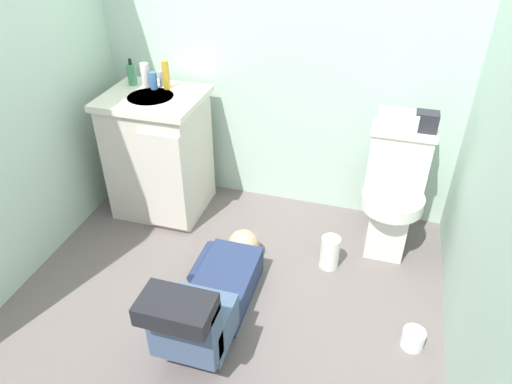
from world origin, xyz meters
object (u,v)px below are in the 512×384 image
at_px(soap_dispenser, 132,74).
at_px(toilet, 393,193).
at_px(faucet, 161,79).
at_px(paper_towel_roll, 330,252).
at_px(bottle_white, 145,75).
at_px(tissue_box, 398,119).
at_px(toiletry_bag, 426,122).
at_px(toilet_paper_roll, 413,339).
at_px(bottle_blue, 153,81).
at_px(person_plumber, 211,297).
at_px(vanity_cabinet, 160,154).
at_px(bottle_amber, 166,75).

bearing_deg(soap_dispenser, toilet, -3.13).
height_order(faucet, paper_towel_roll, faucet).
xyz_separation_m(faucet, bottle_white, (-0.09, -0.03, 0.02)).
relative_size(tissue_box, soap_dispenser, 1.33).
xyz_separation_m(toiletry_bag, paper_towel_roll, (-0.40, -0.41, -0.70)).
relative_size(bottle_white, toilet_paper_roll, 1.36).
relative_size(faucet, bottle_blue, 0.94).
xyz_separation_m(faucet, person_plumber, (0.68, -1.02, -0.69)).
bearing_deg(paper_towel_roll, vanity_cabinet, 166.48).
relative_size(toilet, bottle_blue, 7.07).
bearing_deg(bottle_blue, soap_dispenser, 170.73).
bearing_deg(soap_dispenser, toiletry_bag, -0.04).
relative_size(toiletry_bag, soap_dispenser, 0.75).
distance_m(vanity_cabinet, tissue_box, 1.50).
bearing_deg(toilet, person_plumber, -131.94).
relative_size(vanity_cabinet, soap_dispenser, 4.94).
bearing_deg(bottle_white, faucet, 16.47).
distance_m(faucet, toiletry_bag, 1.60).
bearing_deg(bottle_blue, toilet, -2.47).
xyz_separation_m(vanity_cabinet, person_plumber, (0.67, -0.87, -0.24)).
distance_m(toiletry_bag, bottle_white, 1.69).
relative_size(tissue_box, paper_towel_roll, 1.07).
distance_m(tissue_box, bottle_amber, 1.40).
xyz_separation_m(faucet, tissue_box, (1.44, -0.02, -0.07)).
bearing_deg(person_plumber, toilet, 48.06).
xyz_separation_m(vanity_cabinet, paper_towel_roll, (1.19, -0.29, -0.32)).
height_order(bottle_amber, paper_towel_roll, bottle_amber).
bearing_deg(soap_dispenser, bottle_amber, -0.36).
height_order(vanity_cabinet, bottle_blue, bottle_blue).
height_order(toiletry_bag, bottle_blue, bottle_blue).
height_order(faucet, bottle_amber, bottle_amber).
height_order(person_plumber, soap_dispenser, soap_dispenser).
height_order(toiletry_bag, paper_towel_roll, toiletry_bag).
distance_m(soap_dispenser, paper_towel_roll, 1.64).
relative_size(soap_dispenser, bottle_blue, 1.56).
distance_m(bottle_white, toilet_paper_roll, 2.14).
height_order(soap_dispenser, paper_towel_roll, soap_dispenser).
bearing_deg(paper_towel_roll, faucet, 160.07).
distance_m(tissue_box, toilet_paper_roll, 1.17).
height_order(bottle_blue, bottle_amber, bottle_amber).
bearing_deg(vanity_cabinet, soap_dispenser, 146.90).
bearing_deg(bottle_blue, faucet, 57.46).
bearing_deg(toiletry_bag, bottle_amber, -179.99).
bearing_deg(faucet, toilet_paper_roll, -27.87).
height_order(faucet, tissue_box, faucet).
xyz_separation_m(bottle_white, paper_towel_roll, (1.28, -0.40, -0.79)).
height_order(person_plumber, bottle_amber, bottle_amber).
xyz_separation_m(person_plumber, soap_dispenser, (-0.87, 1.00, 0.71)).
height_order(person_plumber, toilet_paper_roll, person_plumber).
height_order(toiletry_bag, soap_dispenser, soap_dispenser).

